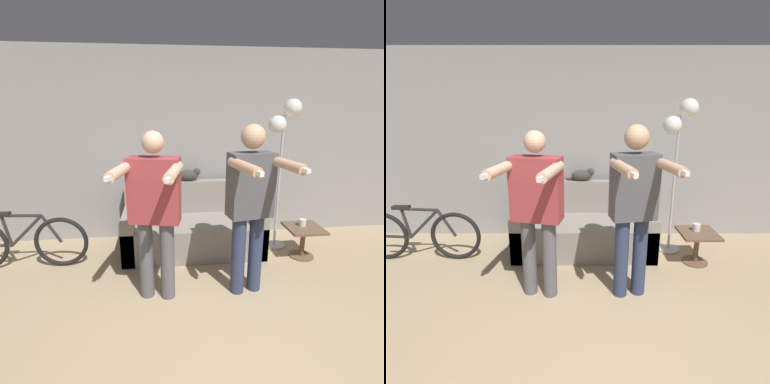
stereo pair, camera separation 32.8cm
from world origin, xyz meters
TOP-DOWN VIEW (x-y plane):
  - wall_back at (0.00, 2.73)m, footprint 10.00×0.05m
  - couch at (-0.11, 2.22)m, footprint 1.78×0.84m
  - person_left at (-0.57, 1.20)m, footprint 0.63×0.75m
  - person_right at (0.34, 1.20)m, footprint 0.57×0.73m
  - cat at (-0.12, 2.53)m, footprint 0.40×0.13m
  - floor_lamp at (1.03, 2.19)m, footprint 0.40×0.29m
  - side_table at (1.26, 1.84)m, footprint 0.44×0.44m
  - cup at (1.25, 1.88)m, footprint 0.09×0.09m
  - bicycle at (-2.14, 1.94)m, footprint 1.51×0.07m

SIDE VIEW (x-z plane):
  - couch at x=-0.11m, z-range -0.16..0.71m
  - side_table at x=1.26m, z-range 0.09..0.49m
  - bicycle at x=-2.14m, z-range -0.03..0.68m
  - cup at x=1.25m, z-range 0.40..0.49m
  - cat at x=-0.12m, z-range 0.86..1.04m
  - person_left at x=-0.57m, z-range 0.13..1.78m
  - person_right at x=0.34m, z-range 0.13..1.84m
  - wall_back at x=0.00m, z-range 0.00..2.60m
  - floor_lamp at x=1.03m, z-range 0.59..2.53m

